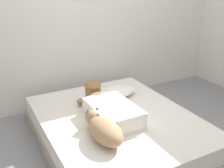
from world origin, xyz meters
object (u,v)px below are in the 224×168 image
object	(u,v)px
dog	(104,129)
person_lying	(107,106)
coffee_cup	(111,100)
bed	(117,129)
pillow	(116,92)
cell_phone	(111,127)

from	to	relation	value
dog	person_lying	bearing A→B (deg)	59.79
person_lying	coffee_cup	xyz separation A→B (m)	(0.19, 0.26, -0.07)
coffee_cup	person_lying	bearing A→B (deg)	-125.60
bed	dog	bearing A→B (deg)	-133.70
pillow	dog	distance (m)	0.99
pillow	coffee_cup	bearing A→B (deg)	-137.25
cell_phone	pillow	bearing A→B (deg)	57.45
dog	cell_phone	distance (m)	0.24
pillow	coffee_cup	size ratio (longest dim) A/B	4.16
person_lying	cell_phone	size ratio (longest dim) A/B	6.57
dog	bed	bearing A→B (deg)	46.30
pillow	person_lying	distance (m)	0.53
dog	cell_phone	size ratio (longest dim) A/B	4.11
bed	cell_phone	xyz separation A→B (m)	(-0.16, -0.18, 0.16)
bed	person_lying	world-z (taller)	person_lying
coffee_cup	bed	bearing A→B (deg)	-107.24
person_lying	dog	bearing A→B (deg)	-120.21
pillow	dog	size ratio (longest dim) A/B	0.90
person_lying	pillow	bearing A→B (deg)	49.88
pillow	cell_phone	bearing A→B (deg)	-122.55
pillow	bed	bearing A→B (deg)	-118.29
person_lying	dog	world-z (taller)	person_lying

